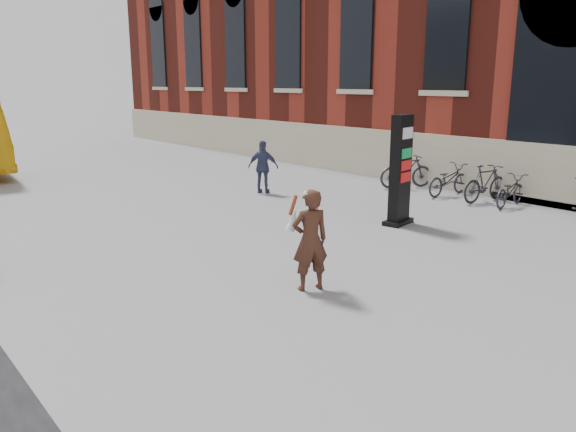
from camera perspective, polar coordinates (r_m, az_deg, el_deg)
ground at (r=10.33m, az=1.87°, el=-6.36°), size 100.00×100.00×0.00m
info_pylon at (r=14.24m, az=11.35°, el=4.56°), size 0.95×0.61×2.74m
woman at (r=9.54m, az=2.24°, el=-2.33°), size 0.81×0.77×1.77m
pedestrian_c at (r=18.11m, az=-2.53°, el=4.99°), size 0.94×1.03×1.69m
bike_4 at (r=17.39m, az=21.62°, el=2.40°), size 1.79×0.80×0.91m
bike_5 at (r=17.76m, az=19.42°, el=3.16°), size 1.93×0.74×1.13m
bike_6 at (r=18.46m, az=15.96°, el=3.56°), size 1.91×0.70×1.00m
bike_7 at (r=19.43m, az=11.93°, el=4.48°), size 1.96×1.27×1.15m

